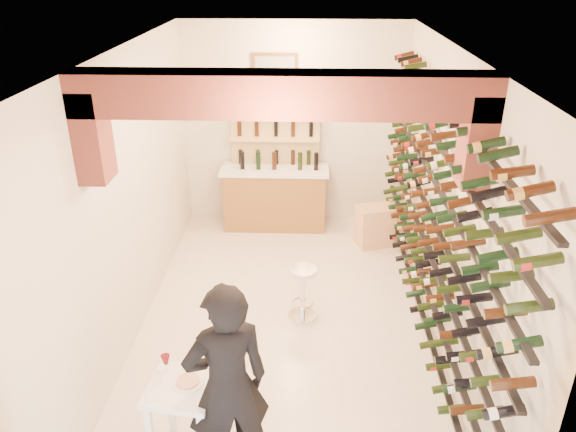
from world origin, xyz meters
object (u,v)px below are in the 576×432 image
object	(u,v)px
tasting_table	(183,398)
crate_lower	(374,235)
person	(227,386)
wine_rack	(428,210)
back_counter	(275,196)
chrome_barstool	(303,289)

from	to	relation	value
tasting_table	crate_lower	xyz separation A→B (m)	(2.06, 4.04, -0.51)
person	wine_rack	bearing A→B (deg)	-154.09
person	crate_lower	distance (m)	4.57
back_counter	tasting_table	world-z (taller)	back_counter
tasting_table	crate_lower	size ratio (longest dim) A/B	1.88
chrome_barstool	tasting_table	bearing A→B (deg)	-114.98
tasting_table	person	xyz separation A→B (m)	(0.41, -0.15, 0.29)
wine_rack	crate_lower	size ratio (longest dim) A/B	10.97
person	crate_lower	size ratio (longest dim) A/B	3.65
back_counter	person	world-z (taller)	person
person	crate_lower	xyz separation A→B (m)	(1.65, 4.19, -0.79)
wine_rack	back_counter	bearing A→B (deg)	124.66
back_counter	crate_lower	xyz separation A→B (m)	(1.55, -0.58, -0.38)
wine_rack	tasting_table	size ratio (longest dim) A/B	5.83
tasting_table	back_counter	bearing A→B (deg)	91.20
person	crate_lower	bearing A→B (deg)	-133.39
back_counter	chrome_barstool	bearing A→B (deg)	-79.01
crate_lower	person	bearing A→B (deg)	-111.46
tasting_table	crate_lower	world-z (taller)	tasting_table
chrome_barstool	back_counter	bearing A→B (deg)	100.99
person	chrome_barstool	size ratio (longest dim) A/B	2.79
wine_rack	chrome_barstool	bearing A→B (deg)	173.65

